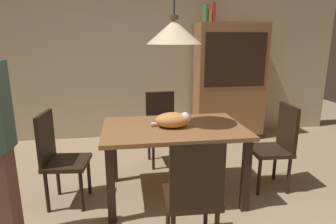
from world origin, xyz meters
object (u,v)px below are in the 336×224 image
at_px(chair_far_back, 162,125).
at_px(chair_near_front, 194,193).
at_px(book_yellow_short, 208,16).
at_px(book_red_tall, 212,13).
at_px(dining_table, 174,136).
at_px(chair_right_side, 277,143).
at_px(cat_sleeping, 174,120).
at_px(book_green_slim, 205,13).
at_px(hutch_bookcase, 229,84).
at_px(pendant_lamp, 174,32).
at_px(chair_left_side, 58,155).

bearing_deg(chair_far_back, chair_near_front, -89.89).
bearing_deg(book_yellow_short, book_red_tall, 0.00).
height_order(dining_table, chair_right_side, chair_right_side).
relative_size(cat_sleeping, book_green_slim, 1.51).
bearing_deg(cat_sleeping, hutch_bookcase, 55.20).
bearing_deg(chair_right_side, dining_table, 179.77).
distance_m(dining_table, book_green_slim, 2.31).
bearing_deg(book_red_tall, dining_table, -117.16).
xyz_separation_m(chair_near_front, pendant_lamp, (0.00, 0.88, 1.15)).
bearing_deg(chair_near_front, cat_sleeping, 90.18).
bearing_deg(cat_sleeping, book_yellow_short, 64.60).
height_order(chair_left_side, book_green_slim, book_green_slim).
bearing_deg(book_green_slim, chair_far_back, -132.81).
relative_size(chair_left_side, cat_sleeping, 2.38).
height_order(chair_right_side, pendant_lamp, pendant_lamp).
distance_m(chair_far_back, pendant_lamp, 1.45).
height_order(chair_left_side, book_yellow_short, book_yellow_short).
bearing_deg(cat_sleeping, chair_far_back, 90.05).
xyz_separation_m(chair_left_side, chair_far_back, (1.12, 0.87, 0.00)).
relative_size(chair_right_side, pendant_lamp, 0.72).
height_order(dining_table, book_yellow_short, book_yellow_short).
distance_m(chair_left_side, chair_right_side, 2.26).
bearing_deg(chair_right_side, chair_left_side, 179.68).
bearing_deg(pendant_lamp, chair_right_side, -0.23).
xyz_separation_m(chair_near_front, book_red_tall, (0.89, 2.60, 1.48)).
bearing_deg(hutch_bookcase, pendant_lamp, -125.15).
bearing_deg(chair_near_front, chair_right_side, 37.69).
bearing_deg(chair_right_side, cat_sleeping, -178.72).
xyz_separation_m(book_green_slim, book_yellow_short, (0.05, 0.00, -0.04)).
height_order(book_green_slim, book_yellow_short, book_green_slim).
relative_size(dining_table, chair_right_side, 1.51).
bearing_deg(chair_left_side, hutch_bookcase, 36.21).
bearing_deg(chair_left_side, book_red_tall, 40.44).
xyz_separation_m(chair_left_side, hutch_bookcase, (2.34, 1.71, 0.38)).
relative_size(chair_far_back, hutch_bookcase, 0.50).
relative_size(chair_near_front, chair_far_back, 1.00).
bearing_deg(cat_sleeping, pendant_lamp, 79.71).
relative_size(chair_right_side, chair_far_back, 1.00).
bearing_deg(book_yellow_short, chair_right_side, -80.09).
bearing_deg(chair_near_front, hutch_bookcase, 64.96).
distance_m(chair_far_back, cat_sleeping, 0.96).
relative_size(pendant_lamp, book_yellow_short, 6.50).
bearing_deg(hutch_bookcase, chair_near_front, -115.04).
height_order(pendant_lamp, book_yellow_short, pendant_lamp).
xyz_separation_m(chair_right_side, book_yellow_short, (-0.30, 1.73, 1.43)).
height_order(cat_sleeping, pendant_lamp, pendant_lamp).
bearing_deg(pendant_lamp, chair_left_side, 179.60).
distance_m(dining_table, chair_far_back, 0.89).
distance_m(hutch_bookcase, book_yellow_short, 1.12).
xyz_separation_m(pendant_lamp, hutch_bookcase, (1.21, 1.72, -0.77)).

